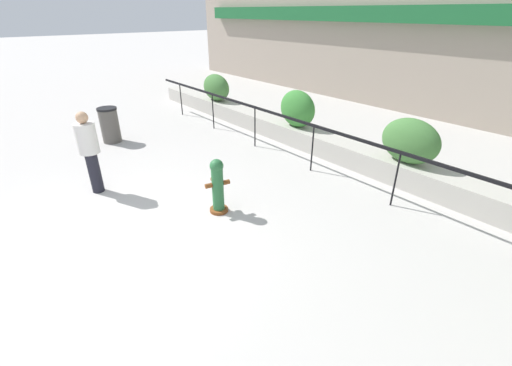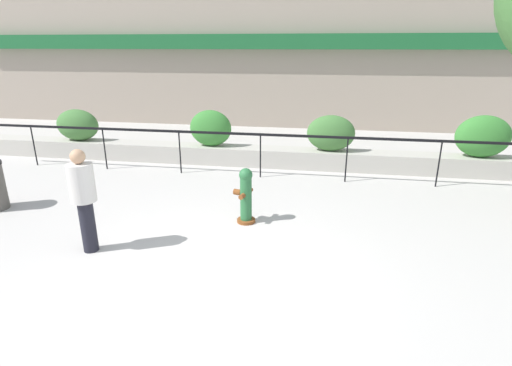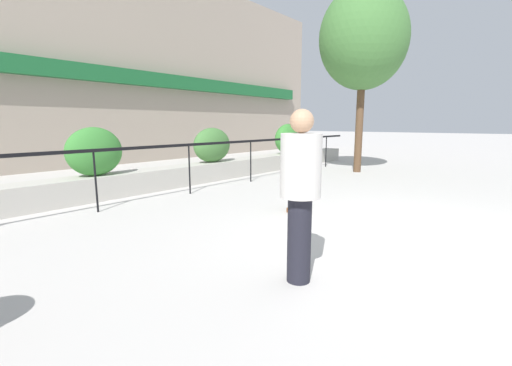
{
  "view_description": "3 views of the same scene",
  "coord_description": "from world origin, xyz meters",
  "px_view_note": "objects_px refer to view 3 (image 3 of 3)",
  "views": [
    {
      "loc": [
        5.01,
        -0.9,
        3.46
      ],
      "look_at": [
        0.51,
        2.77,
        0.53
      ],
      "focal_mm": 24.0,
      "sensor_mm": 36.0,
      "label": 1
    },
    {
      "loc": [
        1.55,
        -4.78,
        3.23
      ],
      "look_at": [
        0.33,
        2.31,
        0.74
      ],
      "focal_mm": 28.0,
      "sensor_mm": 36.0,
      "label": 2
    },
    {
      "loc": [
        -4.96,
        -1.18,
        1.59
      ],
      "look_at": [
        0.26,
        3.15,
        0.41
      ],
      "focal_mm": 24.0,
      "sensor_mm": 36.0,
      "label": 3
    }
  ],
  "objects_px": {
    "hedge_bush_2": "(212,145)",
    "street_tree": "(364,39)",
    "hedge_bush_1": "(95,152)",
    "fire_hydrant": "(296,182)",
    "hedge_bush_3": "(288,139)",
    "pedestrian": "(300,186)"
  },
  "relations": [
    {
      "from": "hedge_bush_3",
      "to": "pedestrian",
      "type": "distance_m",
      "value": 9.41
    },
    {
      "from": "hedge_bush_2",
      "to": "pedestrian",
      "type": "relative_size",
      "value": 0.74
    },
    {
      "from": "hedge_bush_3",
      "to": "fire_hydrant",
      "type": "xyz_separation_m",
      "value": [
        -5.38,
        -3.87,
        -0.49
      ]
    },
    {
      "from": "hedge_bush_3",
      "to": "fire_hydrant",
      "type": "distance_m",
      "value": 6.65
    },
    {
      "from": "pedestrian",
      "to": "hedge_bush_3",
      "type": "bearing_deg",
      "value": 35.14
    },
    {
      "from": "hedge_bush_2",
      "to": "fire_hydrant",
      "type": "distance_m",
      "value": 4.21
    },
    {
      "from": "hedge_bush_1",
      "to": "street_tree",
      "type": "relative_size",
      "value": 0.21
    },
    {
      "from": "hedge_bush_2",
      "to": "hedge_bush_3",
      "type": "relative_size",
      "value": 0.95
    },
    {
      "from": "hedge_bush_2",
      "to": "hedge_bush_3",
      "type": "distance_m",
      "value": 3.8
    },
    {
      "from": "hedge_bush_1",
      "to": "fire_hydrant",
      "type": "relative_size",
      "value": 1.1
    },
    {
      "from": "hedge_bush_1",
      "to": "fire_hydrant",
      "type": "height_order",
      "value": "hedge_bush_1"
    },
    {
      "from": "hedge_bush_2",
      "to": "hedge_bush_3",
      "type": "bearing_deg",
      "value": 0.0
    },
    {
      "from": "fire_hydrant",
      "to": "pedestrian",
      "type": "xyz_separation_m",
      "value": [
        -2.32,
        -1.54,
        0.44
      ]
    },
    {
      "from": "hedge_bush_3",
      "to": "fire_hydrant",
      "type": "height_order",
      "value": "hedge_bush_3"
    },
    {
      "from": "hedge_bush_2",
      "to": "street_tree",
      "type": "xyz_separation_m",
      "value": [
        4.16,
        -2.55,
        3.21
      ]
    },
    {
      "from": "fire_hydrant",
      "to": "hedge_bush_1",
      "type": "bearing_deg",
      "value": 114.61
    },
    {
      "from": "hedge_bush_3",
      "to": "fire_hydrant",
      "type": "bearing_deg",
      "value": -144.23
    },
    {
      "from": "pedestrian",
      "to": "fire_hydrant",
      "type": "bearing_deg",
      "value": 33.64
    },
    {
      "from": "hedge_bush_3",
      "to": "street_tree",
      "type": "height_order",
      "value": "street_tree"
    },
    {
      "from": "street_tree",
      "to": "hedge_bush_2",
      "type": "bearing_deg",
      "value": 148.42
    },
    {
      "from": "hedge_bush_3",
      "to": "pedestrian",
      "type": "relative_size",
      "value": 0.78
    },
    {
      "from": "hedge_bush_1",
      "to": "pedestrian",
      "type": "xyz_separation_m",
      "value": [
        -0.54,
        -5.42,
        -0.02
      ]
    }
  ]
}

